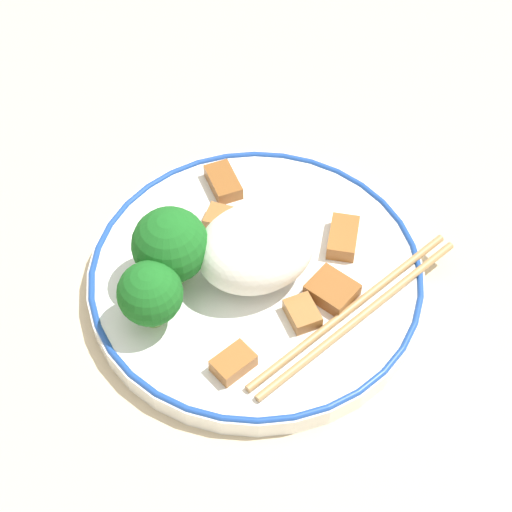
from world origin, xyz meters
name	(u,v)px	position (x,y,z in m)	size (l,w,h in m)	color
ground_plane	(256,285)	(0.00, 0.00, 0.00)	(3.00, 3.00, 0.00)	#C6B28E
plate	(256,277)	(0.00, 0.00, 0.01)	(0.26, 0.26, 0.02)	white
rice_mound	(260,247)	(0.00, 0.00, 0.05)	(0.09, 0.07, 0.06)	white
broccoli_back_left	(170,246)	(-0.06, 0.02, 0.06)	(0.06, 0.06, 0.07)	#7FB756
broccoli_back_center	(150,294)	(-0.09, -0.01, 0.05)	(0.05, 0.05, 0.06)	#7FB756
meat_near_front	(302,313)	(0.01, -0.05, 0.02)	(0.02, 0.03, 0.01)	#9E6633
meat_near_left	(342,236)	(0.07, 0.00, 0.02)	(0.04, 0.04, 0.01)	#995B28
meat_near_right	(233,363)	(-0.05, -0.07, 0.02)	(0.03, 0.03, 0.01)	#995B28
meat_near_back	(222,219)	(-0.01, 0.05, 0.02)	(0.03, 0.03, 0.01)	#9E6633
meat_on_rice_edge	(332,290)	(0.04, -0.04, 0.02)	(0.04, 0.04, 0.01)	brown
meat_mid_left	(223,182)	(0.01, 0.09, 0.02)	(0.02, 0.04, 0.01)	brown
chopsticks	(355,313)	(0.05, -0.07, 0.02)	(0.20, 0.08, 0.01)	#AD8451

